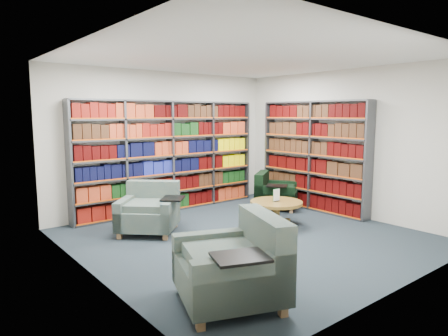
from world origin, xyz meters
TOP-DOWN VIEW (x-y plane):
  - room_shell at (0.00, 0.00)m, footprint 5.02×5.02m
  - bookshelf_back at (0.00, 2.34)m, footprint 4.00×0.28m
  - bookshelf_right at (2.34, 0.60)m, footprint 0.28×2.50m
  - chair_teal_left at (-1.06, 1.26)m, footprint 1.26×1.26m
  - chair_green_right at (1.75, 1.15)m, footprint 1.14×1.14m
  - chair_teal_front at (-1.57, -1.61)m, footprint 1.30×1.35m
  - coffee_table at (0.85, 0.19)m, footprint 0.91×0.91m

SIDE VIEW (x-z plane):
  - chair_green_right at x=1.75m, z-range -0.07..0.67m
  - chair_teal_left at x=-1.06m, z-range -0.08..0.74m
  - coffee_table at x=0.85m, z-range 0.02..0.67m
  - chair_teal_front at x=-1.57m, z-range -0.09..0.83m
  - bookshelf_back at x=0.00m, z-range 0.00..2.20m
  - bookshelf_right at x=2.34m, z-range 0.00..2.20m
  - room_shell at x=0.00m, z-range -0.01..2.81m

